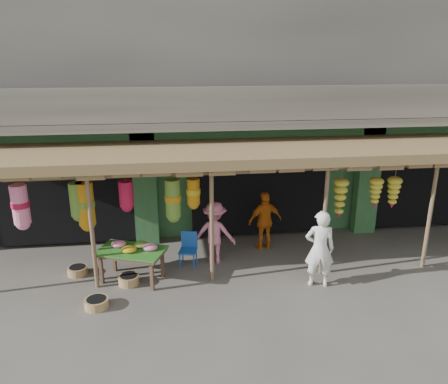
{
  "coord_description": "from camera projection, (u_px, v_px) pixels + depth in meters",
  "views": [
    {
      "loc": [
        -2.33,
        -8.83,
        4.87
      ],
      "look_at": [
        -1.09,
        1.0,
        1.66
      ],
      "focal_mm": 35.0,
      "sensor_mm": 36.0,
      "label": 1
    }
  ],
  "objects": [
    {
      "name": "ground",
      "position": [
        276.0,
        271.0,
        10.12
      ],
      "size": [
        80.0,
        80.0,
        0.0
      ],
      "primitive_type": "plane",
      "color": "#514C47",
      "rests_on": "ground"
    },
    {
      "name": "person_front",
      "position": [
        320.0,
        249.0,
        9.28
      ],
      "size": [
        0.7,
        0.53,
        1.72
      ],
      "primitive_type": "imported",
      "rotation": [
        0.0,
        0.0,
        2.95
      ],
      "color": "white",
      "rests_on": "ground"
    },
    {
      "name": "basket_left",
      "position": [
        78.0,
        271.0,
        9.96
      ],
      "size": [
        0.52,
        0.52,
        0.18
      ],
      "primitive_type": "cylinder",
      "rotation": [
        0.0,
        0.0,
        -0.19
      ],
      "color": "#987345",
      "rests_on": "ground"
    },
    {
      "name": "awning",
      "position": [
        263.0,
        156.0,
        10.05
      ],
      "size": [
        14.0,
        2.7,
        2.79
      ],
      "color": "brown",
      "rests_on": "ground"
    },
    {
      "name": "person_vendor",
      "position": [
        265.0,
        221.0,
        11.08
      ],
      "size": [
        0.95,
        0.56,
        1.53
      ],
      "primitive_type": "imported",
      "rotation": [
        0.0,
        0.0,
        3.36
      ],
      "color": "#D36413",
      "rests_on": "ground"
    },
    {
      "name": "flower_table",
      "position": [
        132.0,
        251.0,
        9.55
      ],
      "size": [
        1.65,
        1.31,
        0.86
      ],
      "rotation": [
        0.0,
        0.0,
        -0.38
      ],
      "color": "#4F3728",
      "rests_on": "ground"
    },
    {
      "name": "basket_right",
      "position": [
        129.0,
        280.0,
        9.54
      ],
      "size": [
        0.51,
        0.51,
        0.21
      ],
      "primitive_type": "cylinder",
      "rotation": [
        0.0,
        0.0,
        0.14
      ],
      "color": "olive",
      "rests_on": "ground"
    },
    {
      "name": "building",
      "position": [
        243.0,
        101.0,
        13.67
      ],
      "size": [
        16.4,
        6.8,
        7.0
      ],
      "color": "gray",
      "rests_on": "ground"
    },
    {
      "name": "blue_chair",
      "position": [
        189.0,
        247.0,
        10.32
      ],
      "size": [
        0.47,
        0.48,
        0.81
      ],
      "rotation": [
        0.0,
        0.0,
        -0.25
      ],
      "color": "#1A4FA9",
      "rests_on": "ground"
    },
    {
      "name": "basket_mid",
      "position": [
        97.0,
        303.0,
        8.68
      ],
      "size": [
        0.54,
        0.54,
        0.18
      ],
      "primitive_type": "cylinder",
      "rotation": [
        0.0,
        0.0,
        0.13
      ],
      "color": "olive",
      "rests_on": "ground"
    },
    {
      "name": "person_shopper",
      "position": [
        215.0,
        233.0,
        10.34
      ],
      "size": [
        1.11,
        0.84,
        1.53
      ],
      "primitive_type": "imported",
      "rotation": [
        0.0,
        0.0,
        2.83
      ],
      "color": "#CD6C89",
      "rests_on": "ground"
    }
  ]
}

